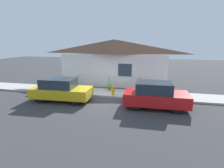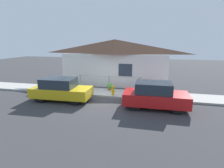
{
  "view_description": "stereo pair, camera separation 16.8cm",
  "coord_description": "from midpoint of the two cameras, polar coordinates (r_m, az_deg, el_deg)",
  "views": [
    {
      "loc": [
        3.06,
        -11.06,
        3.69
      ],
      "look_at": [
        0.58,
        0.3,
        0.9
      ],
      "focal_mm": 28.0,
      "sensor_mm": 36.0,
      "label": 1
    },
    {
      "loc": [
        3.22,
        -11.02,
        3.69
      ],
      "look_at": [
        0.58,
        0.3,
        0.9
      ],
      "focal_mm": 28.0,
      "sensor_mm": 36.0,
      "label": 2
    }
  ],
  "objects": [
    {
      "name": "fence",
      "position": [
        13.53,
        -0.6,
        0.73
      ],
      "size": [
        4.9,
        0.1,
        1.05
      ],
      "color": "#999993",
      "rests_on": "sidewalk"
    },
    {
      "name": "potted_plant_near_hydrant",
      "position": [
        13.28,
        -0.34,
        -0.74
      ],
      "size": [
        0.46,
        0.46,
        0.56
      ],
      "color": "brown",
      "rests_on": "sidewalk"
    },
    {
      "name": "car_left",
      "position": [
        11.7,
        -15.97,
        -1.7
      ],
      "size": [
        3.84,
        1.77,
        1.46
      ],
      "rotation": [
        0.0,
        0.0,
        0.04
      ],
      "color": "gold",
      "rests_on": "ground_plane"
    },
    {
      "name": "car_right",
      "position": [
        10.28,
        14.3,
        -3.63
      ],
      "size": [
        3.63,
        1.72,
        1.5
      ],
      "rotation": [
        0.0,
        0.0,
        0.01
      ],
      "color": "red",
      "rests_on": "ground_plane"
    },
    {
      "name": "fire_hydrant",
      "position": [
        12.0,
        0.69,
        -1.96
      ],
      "size": [
        0.42,
        0.19,
        0.71
      ],
      "color": "yellow",
      "rests_on": "sidewalk"
    },
    {
      "name": "sidewalk",
      "position": [
        12.93,
        -1.45,
        -2.82
      ],
      "size": [
        24.0,
        1.93,
        0.12
      ],
      "color": "#B2AFA8",
      "rests_on": "ground_plane"
    },
    {
      "name": "house",
      "position": [
        15.09,
        1.16,
        11.33
      ],
      "size": [
        9.25,
        2.23,
        3.93
      ],
      "color": "white",
      "rests_on": "ground_plane"
    },
    {
      "name": "ground_plane",
      "position": [
        12.06,
        -2.6,
        -4.34
      ],
      "size": [
        60.0,
        60.0,
        0.0
      ],
      "primitive_type": "plane",
      "color": "#38383A"
    }
  ]
}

